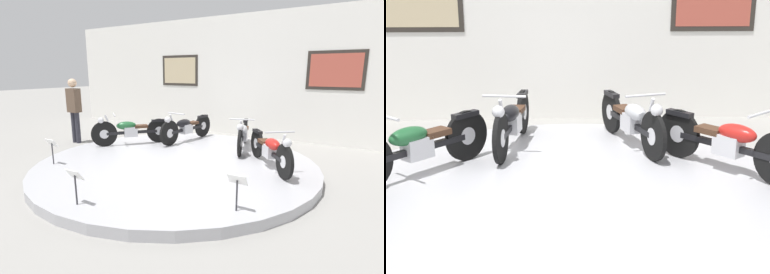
% 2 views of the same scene
% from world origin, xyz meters
% --- Properties ---
extents(ground_plane, '(60.00, 60.00, 0.00)m').
position_xyz_m(ground_plane, '(0.00, 0.00, 0.00)').
color(ground_plane, gray).
extents(display_platform, '(5.59, 5.59, 0.16)m').
position_xyz_m(display_platform, '(0.00, 0.00, 0.08)').
color(display_platform, '#ADADB2').
rests_on(display_platform, ground_plane).
extents(back_wall, '(14.00, 0.22, 3.61)m').
position_xyz_m(back_wall, '(0.00, 3.84, 1.81)').
color(back_wall, white).
rests_on(back_wall, ground_plane).
extents(motorcycle_green, '(1.31, 1.54, 0.79)m').
position_xyz_m(motorcycle_green, '(-1.76, 0.55, 0.54)').
color(motorcycle_green, black).
rests_on(motorcycle_green, display_platform).
extents(motorcycle_black, '(0.54, 1.96, 0.79)m').
position_xyz_m(motorcycle_black, '(-0.79, 1.59, 0.54)').
color(motorcycle_black, black).
rests_on(motorcycle_black, display_platform).
extents(motorcycle_silver, '(0.69, 1.90, 0.78)m').
position_xyz_m(motorcycle_silver, '(0.79, 1.59, 0.54)').
color(motorcycle_silver, black).
rests_on(motorcycle_silver, display_platform).
extents(motorcycle_red, '(1.28, 1.55, 0.78)m').
position_xyz_m(motorcycle_red, '(1.76, 0.55, 0.54)').
color(motorcycle_red, black).
rests_on(motorcycle_red, display_platform).
extents(info_placard_front_left, '(0.26, 0.11, 0.51)m').
position_xyz_m(info_placard_front_left, '(-1.95, -1.47, 0.53)').
color(info_placard_front_left, '#333338').
rests_on(info_placard_front_left, display_platform).
extents(info_placard_front_centre, '(0.26, 0.11, 0.51)m').
position_xyz_m(info_placard_front_centre, '(0.00, -2.44, 0.53)').
color(info_placard_front_centre, '#333338').
rests_on(info_placard_front_centre, display_platform).
extents(info_placard_front_right, '(0.26, 0.11, 0.51)m').
position_xyz_m(info_placard_front_right, '(1.95, -1.47, 0.53)').
color(info_placard_front_right, '#333338').
rests_on(info_placard_front_right, display_platform).
extents(visitor_standing, '(0.36, 0.23, 1.77)m').
position_xyz_m(visitor_standing, '(-3.68, 0.42, 1.01)').
color(visitor_standing, '#2D2D38').
rests_on(visitor_standing, ground_plane).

